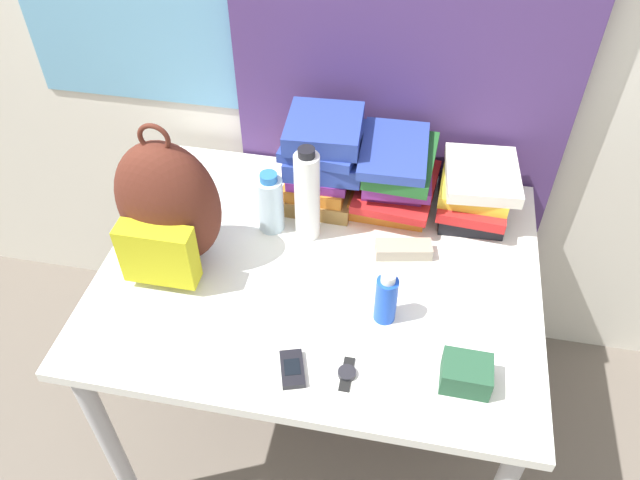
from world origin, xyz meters
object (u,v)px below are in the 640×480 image
object	(u,v)px
book_stack_center	(396,176)
backpack	(168,209)
water_bottle	(270,203)
cell_phone	(291,369)
sunscreen_bottle	(386,298)
sunglasses_case	(403,250)
camera_pouch	(466,374)
wristwatch	(347,373)
sports_bottle	(307,196)
book_stack_left	(324,159)
book_stack_right	(475,190)

from	to	relation	value
book_stack_center	backpack	bearing A→B (deg)	-148.25
water_bottle	cell_phone	distance (m)	0.49
backpack	sunscreen_bottle	size ratio (longest dim) A/B	2.74
sunglasses_case	book_stack_center	bearing A→B (deg)	103.65
cell_phone	camera_pouch	xyz separation A→B (m)	(0.39, 0.04, 0.02)
sunglasses_case	wristwatch	distance (m)	0.41
sunscreen_bottle	cell_phone	world-z (taller)	sunscreen_bottle
sports_bottle	sunscreen_bottle	distance (m)	0.36
book_stack_left	book_stack_center	world-z (taller)	book_stack_left
backpack	camera_pouch	xyz separation A→B (m)	(0.76, -0.25, -0.14)
water_bottle	backpack	bearing A→B (deg)	-142.25
backpack	book_stack_center	size ratio (longest dim) A/B	1.42
water_bottle	sports_bottle	size ratio (longest dim) A/B	0.65
book_stack_left	sunglasses_case	size ratio (longest dim) A/B	1.69
water_bottle	sunscreen_bottle	distance (m)	0.44
backpack	cell_phone	size ratio (longest dim) A/B	3.88
sports_bottle	sunscreen_bottle	bearing A→B (deg)	-46.34
wristwatch	book_stack_right	bearing A→B (deg)	67.00
cell_phone	sunscreen_bottle	bearing A→B (deg)	45.78
wristwatch	sunglasses_case	bearing A→B (deg)	77.76
book_stack_right	water_bottle	xyz separation A→B (m)	(-0.55, -0.18, 0.01)
water_bottle	sunscreen_bottle	xyz separation A→B (m)	(0.35, -0.26, -0.02)
sunglasses_case	wristwatch	world-z (taller)	sunglasses_case
backpack	book_stack_center	xyz separation A→B (m)	(0.54, 0.33, -0.07)
book_stack_left	sunglasses_case	distance (m)	0.35
camera_pouch	cell_phone	bearing A→B (deg)	-173.47
book_stack_center	wristwatch	xyz separation A→B (m)	(-0.04, -0.61, -0.10)
cell_phone	camera_pouch	bearing A→B (deg)	6.53
backpack	book_stack_center	world-z (taller)	backpack
sports_bottle	wristwatch	world-z (taller)	sports_bottle
book_stack_left	water_bottle	distance (m)	0.21
book_stack_left	sunglasses_case	world-z (taller)	book_stack_left
book_stack_center	sunscreen_bottle	bearing A→B (deg)	-86.65
book_stack_left	cell_phone	world-z (taller)	book_stack_left
sunglasses_case	camera_pouch	bearing A→B (deg)	-65.29
sunglasses_case	water_bottle	bearing A→B (deg)	174.00
cell_phone	sunglasses_case	world-z (taller)	sunglasses_case
book_stack_center	sports_bottle	size ratio (longest dim) A/B	1.02
sports_bottle	book_stack_left	bearing A→B (deg)	86.15
book_stack_left	sunglasses_case	xyz separation A→B (m)	(0.26, -0.21, -0.11)
book_stack_center	book_stack_right	bearing A→B (deg)	2.58
book_stack_center	sports_bottle	bearing A→B (deg)	-141.35
backpack	camera_pouch	size ratio (longest dim) A/B	3.80
cell_phone	book_stack_right	bearing A→B (deg)	58.42
book_stack_left	sunscreen_bottle	xyz separation A→B (m)	(0.23, -0.43, -0.06)
book_stack_right	camera_pouch	world-z (taller)	book_stack_right
wristwatch	sports_bottle	bearing A→B (deg)	112.48
backpack	sports_bottle	size ratio (longest dim) A/B	1.45
cell_phone	sports_bottle	bearing A→B (deg)	96.81
sports_bottle	sunglasses_case	bearing A→B (deg)	-6.61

